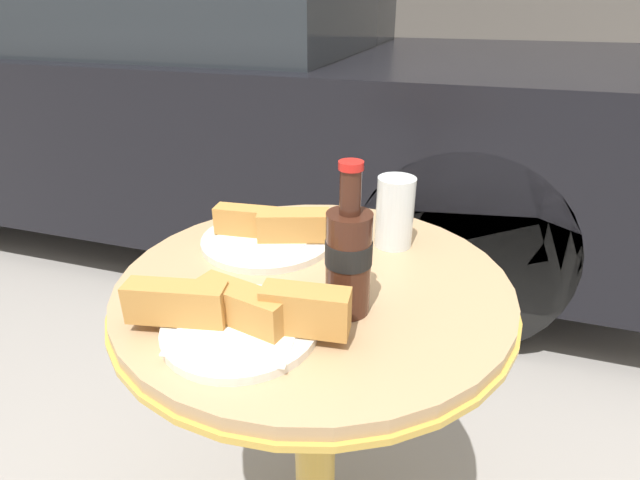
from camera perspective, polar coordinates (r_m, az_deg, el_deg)
bistro_table at (r=0.87m, az=-0.63°, el=-14.18°), size 0.61×0.61×0.69m
cola_bottle_left at (r=0.65m, az=3.28°, el=-1.90°), size 0.06×0.06×0.21m
drinking_glass at (r=0.86m, az=8.53°, el=2.84°), size 0.06×0.06×0.12m
lunch_plate_near at (r=0.87m, az=-5.73°, el=0.79°), size 0.23×0.23×0.06m
lunch_plate_far at (r=0.65m, az=-9.09°, el=-8.50°), size 0.29×0.20×0.07m
parked_car at (r=2.73m, az=-14.52°, el=16.03°), size 4.45×1.70×1.34m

